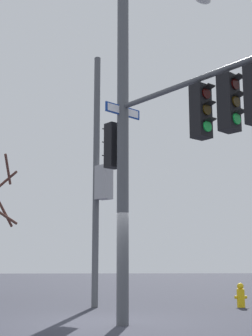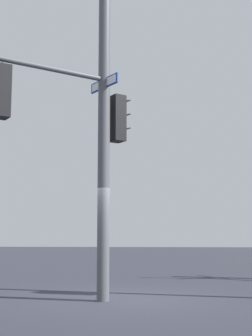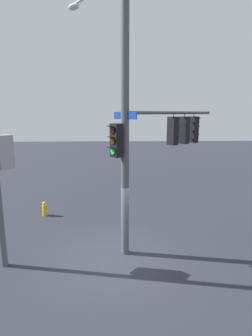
{
  "view_description": "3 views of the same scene",
  "coord_description": "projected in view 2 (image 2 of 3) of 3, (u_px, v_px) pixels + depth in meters",
  "views": [
    {
      "loc": [
        -0.04,
        -11.49,
        1.44
      ],
      "look_at": [
        0.51,
        -0.33,
        3.57
      ],
      "focal_mm": 51.28,
      "sensor_mm": 36.0,
      "label": 1
    },
    {
      "loc": [
        11.1,
        0.92,
        1.49
      ],
      "look_at": [
        0.24,
        0.09,
        2.98
      ],
      "focal_mm": 50.77,
      "sensor_mm": 36.0,
      "label": 2
    },
    {
      "loc": [
        -8.55,
        -0.11,
        5.05
      ],
      "look_at": [
        0.84,
        -0.46,
        3.11
      ],
      "focal_mm": 28.53,
      "sensor_mm": 36.0,
      "label": 3
    }
  ],
  "objects": [
    {
      "name": "ground_plane",
      "position": [
        123.0,
        299.0,
        10.84
      ],
      "size": [
        80.0,
        80.0,
        0.0
      ],
      "primitive_type": "plane",
      "color": "#2B2C36"
    },
    {
      "name": "main_signal_pole_assembly",
      "position": [
        71.0,
        80.0,
        10.48
      ],
      "size": [
        3.47,
        6.07,
        9.53
      ],
      "rotation": [
        0.0,
        0.0,
        5.37
      ],
      "color": "#4C4F54",
      "rests_on": "ground"
    }
  ]
}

